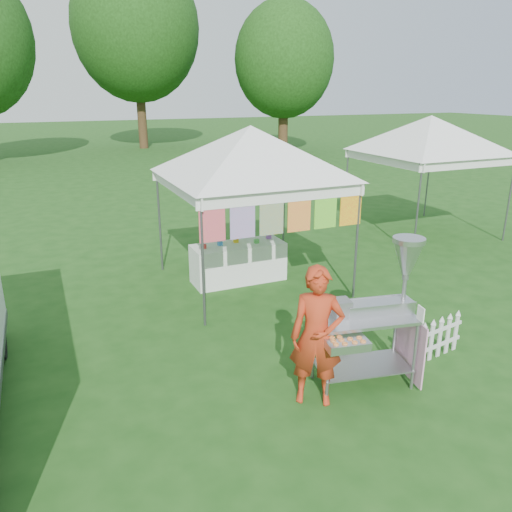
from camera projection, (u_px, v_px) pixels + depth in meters
name	position (u px, v px, depth m)	size (l,w,h in m)	color
ground	(353.00, 369.00, 6.77)	(120.00, 120.00, 0.00)	#1B4714
canopy_main	(251.00, 126.00, 8.86)	(4.24, 4.24, 3.45)	#59595E
canopy_right	(432.00, 116.00, 12.27)	(4.24, 4.24, 3.45)	#59595E
tree_mid	(136.00, 27.00, 29.95)	(7.60, 7.60, 11.52)	#3C2616
tree_right	(284.00, 60.00, 28.04)	(5.60, 5.60, 8.42)	#3C2616
donut_cart	(382.00, 302.00, 6.13)	(1.50, 0.93, 1.91)	gray
vendor	(317.00, 337.00, 5.83)	(0.63, 0.41, 1.72)	#AF3015
picket_fence	(435.00, 340.00, 6.95)	(1.07, 0.20, 0.56)	silver
display_table	(238.00, 262.00, 9.79)	(1.80, 0.70, 0.76)	white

